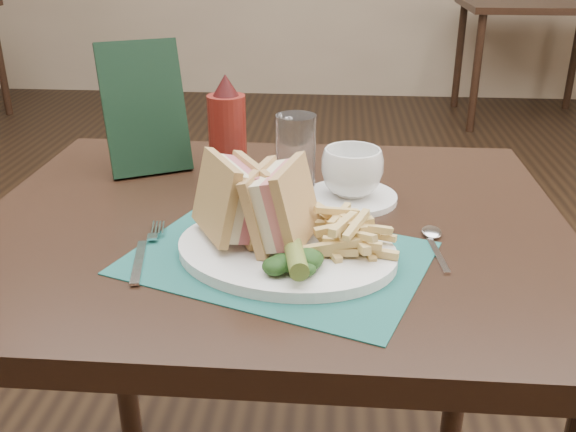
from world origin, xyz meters
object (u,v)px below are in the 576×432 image
Objects in this scene: drinking_glass at (296,153)px; check_presenter at (145,108)px; coffee_cup at (352,172)px; ketchup_bottle at (227,128)px; table_main at (273,409)px; plate at (286,250)px; saucer at (351,198)px; sandwich_half_a at (216,200)px; sandwich_half_b at (266,202)px; placemat at (278,258)px; table_bg_right at (529,62)px.

check_presenter is at bearing 163.18° from drinking_glass.
ketchup_bottle is (-0.21, 0.08, 0.04)m from coffee_cup.
coffee_cup is (0.12, 0.08, 0.42)m from table_main.
plate is 2.00× the size of saucer.
check_presenter reaches higher than saucer.
sandwich_half_a is 0.25m from drinking_glass.
check_presenter is at bearing 161.66° from saucer.
sandwich_half_a is (-0.06, -0.12, 0.45)m from table_main.
table_main is at bearing -66.58° from check_presenter.
saucer is at bearing -20.84° from ketchup_bottle.
sandwich_half_b is 0.62× the size of ketchup_bottle.
coffee_cup reaches higher than placemat.
sandwich_half_b reaches higher than drinking_glass.
sandwich_half_b is at bearing 174.37° from plate.
placemat reaches higher than table_bg_right.
sandwich_half_a is 0.27m from coffee_cup.
saucer reaches higher than placemat.
drinking_glass is 0.70× the size of ketchup_bottle.
sandwich_half_b reaches higher than coffee_cup.
sandwich_half_b is 0.49× the size of check_presenter.
sandwich_half_a reaches higher than table_bg_right.
ketchup_bottle reaches higher than sandwich_half_b.
placemat is 1.62× the size of check_presenter.
sandwich_half_a is at bearing -83.70° from ketchup_bottle.
table_bg_right is 3.55m from drinking_glass.
check_presenter reaches higher than placemat.
placemat is 0.11m from sandwich_half_a.
saucer is 0.04m from coffee_cup.
sandwich_half_a is at bearing -171.68° from plate.
ketchup_bottle is (-0.11, 0.29, 0.09)m from placemat.
coffee_cup is at bearing -109.74° from table_bg_right.
ketchup_bottle is 0.16m from check_presenter.
table_bg_right is (1.32, 3.40, 0.00)m from table_main.
sandwich_half_b reaches higher than table_main.
sandwich_half_b is (0.07, -0.00, -0.00)m from sandwich_half_a.
sandwich_half_a is 0.89× the size of drinking_glass.
table_main is 6.00× the size of saucer.
coffee_cup is at bearing 64.76° from placemat.
sandwich_half_a reaches higher than placemat.
placemat is at bearing -42.29° from sandwich_half_a.
sandwich_half_a is (-1.38, -3.52, 0.45)m from table_bg_right.
sandwich_half_a reaches higher than coffee_cup.
drinking_glass is at bearing 157.31° from coffee_cup.
table_main is at bearing 120.98° from plate.
check_presenter is (-0.25, 0.32, 0.04)m from sandwich_half_b.
placemat is at bearing -115.24° from saucer.
table_bg_right is 3.00× the size of plate.
sandwich_half_a reaches higher than plate.
table_main is 7.82× the size of sandwich_half_a.
ketchup_bottle is (-1.41, -3.24, 0.47)m from table_bg_right.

